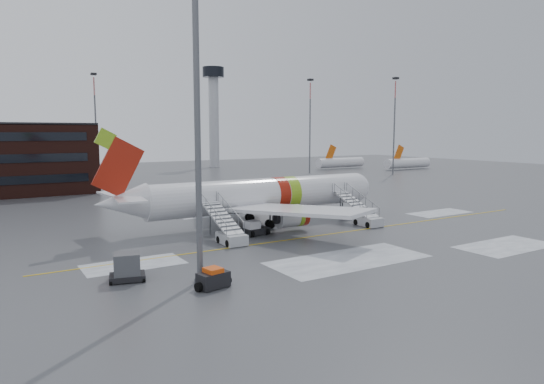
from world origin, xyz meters
TOP-DOWN VIEW (x-y plane):
  - ground at (0.00, 0.00)m, footprint 260.00×260.00m
  - airliner at (-5.01, 7.64)m, footprint 35.03×32.97m
  - airstair_fwd at (5.68, 1.11)m, footprint 2.05×7.70m
  - airstair_aft at (-11.87, 1.11)m, footprint 2.05×7.70m
  - pushback_tug at (-8.00, 2.73)m, footprint 2.81×2.21m
  - uld_container at (-23.59, -6.05)m, footprint 2.87×2.38m
  - baggage_tractor at (-18.94, -10.83)m, footprint 2.86×1.65m
  - light_mast_near at (-19.14, -9.03)m, footprint 1.20×1.20m
  - control_tower at (30.00, 95.00)m, footprint 6.40×6.40m
  - light_mast_far_ne at (42.00, 62.00)m, footprint 1.20×1.20m
  - light_mast_far_n at (-8.00, 78.00)m, footprint 1.20×1.20m
  - light_mast_far_e at (58.00, 48.00)m, footprint 1.20×1.20m
  - distant_aircraft at (62.50, 64.00)m, footprint 35.00×18.00m

SIDE VIEW (x-z plane):
  - ground at x=0.00m, z-range 0.00..0.00m
  - distant_aircraft at x=62.50m, z-range -4.00..4.00m
  - baggage_tractor at x=-18.94m, z-range -0.11..1.32m
  - pushback_tug at x=-8.00m, z-range -0.09..1.45m
  - uld_container at x=-23.59m, z-range -0.07..1.98m
  - airstair_fwd at x=5.68m, z-range -0.68..2.81m
  - airstair_aft at x=-11.87m, z-range -0.68..2.81m
  - airliner at x=-5.01m, z-range -2.17..9.01m
  - light_mast_near at x=-19.14m, z-range 0.42..27.07m
  - light_mast_far_ne at x=42.00m, z-range 1.71..25.96m
  - light_mast_far_n at x=-8.00m, z-range 1.71..25.96m
  - light_mast_far_e at x=58.00m, z-range 1.71..25.96m
  - control_tower at x=30.00m, z-range 3.75..33.75m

